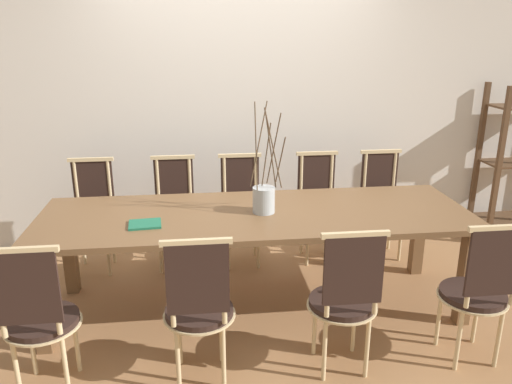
% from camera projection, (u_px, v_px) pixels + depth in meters
% --- Properties ---
extents(ground_plane, '(16.00, 16.00, 0.00)m').
position_uv_depth(ground_plane, '(256.00, 305.00, 3.69)').
color(ground_plane, '#9E7047').
extents(wall_rear, '(12.00, 0.06, 3.20)m').
position_uv_depth(wall_rear, '(239.00, 71.00, 4.44)').
color(wall_rear, silver).
rests_on(wall_rear, ground_plane).
extents(dining_table, '(2.99, 0.98, 0.73)m').
position_uv_depth(dining_table, '(256.00, 223.00, 3.49)').
color(dining_table, brown).
rests_on(dining_table, ground_plane).
extents(chair_near_leftend, '(0.41, 0.41, 0.94)m').
position_uv_depth(chair_near_leftend, '(38.00, 315.00, 2.65)').
color(chair_near_leftend, black).
rests_on(chair_near_leftend, ground_plane).
extents(chair_near_left, '(0.41, 0.41, 0.94)m').
position_uv_depth(chair_near_left, '(199.00, 305.00, 2.75)').
color(chair_near_left, black).
rests_on(chair_near_left, ground_plane).
extents(chair_near_center, '(0.41, 0.41, 0.94)m').
position_uv_depth(chair_near_center, '(345.00, 296.00, 2.84)').
color(chair_near_center, black).
rests_on(chair_near_center, ground_plane).
extents(chair_near_right, '(0.41, 0.41, 0.94)m').
position_uv_depth(chair_near_right, '(479.00, 288.00, 2.93)').
color(chair_near_right, black).
rests_on(chair_near_right, ground_plane).
extents(chair_far_leftend, '(0.41, 0.41, 0.94)m').
position_uv_depth(chair_far_leftend, '(93.00, 213.00, 4.14)').
color(chair_far_leftend, black).
rests_on(chair_far_leftend, ground_plane).
extents(chair_far_left, '(0.41, 0.41, 0.94)m').
position_uv_depth(chair_far_left, '(175.00, 210.00, 4.22)').
color(chair_far_left, black).
rests_on(chair_far_left, ground_plane).
extents(chair_far_center, '(0.41, 0.41, 0.94)m').
position_uv_depth(chair_far_center, '(241.00, 207.00, 4.28)').
color(chair_far_center, black).
rests_on(chair_far_center, ground_plane).
extents(chair_far_right, '(0.41, 0.41, 0.94)m').
position_uv_depth(chair_far_right, '(318.00, 204.00, 4.35)').
color(chair_far_right, black).
rests_on(chair_far_right, ground_plane).
extents(chair_far_rightend, '(0.41, 0.41, 0.94)m').
position_uv_depth(chair_far_rightend, '(382.00, 202.00, 4.42)').
color(chair_far_rightend, black).
rests_on(chair_far_rightend, ground_plane).
extents(vase_centerpiece, '(0.22, 0.26, 0.76)m').
position_uv_depth(vase_centerpiece, '(264.00, 197.00, 3.44)').
color(vase_centerpiece, '#B2BCC1').
rests_on(vase_centerpiece, dining_table).
extents(book_stack, '(0.22, 0.19, 0.02)m').
position_uv_depth(book_stack, '(145.00, 224.00, 3.24)').
color(book_stack, '#1E6B4C').
rests_on(book_stack, dining_table).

